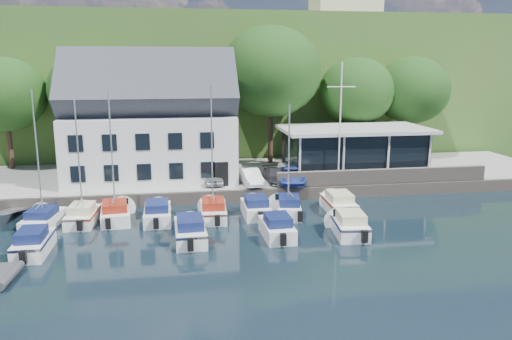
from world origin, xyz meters
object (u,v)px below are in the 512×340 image
Objects in this scene: boat_r2_3 at (277,226)px; club_pavilion at (354,150)px; car_dgrey at (275,176)px; boat_r1_1 at (79,161)px; harbor_building at (151,128)px; boat_r1_0 at (38,167)px; boat_r1_4 at (212,157)px; car_blue at (291,175)px; boat_r1_2 at (112,159)px; car_white at (251,177)px; boat_r2_2 at (190,228)px; flagpole at (340,123)px; boat_r1_6 at (289,154)px; boat_r1_5 at (256,206)px; boat_r2_0 at (33,241)px; boat_r1_7 at (339,202)px; car_silver at (213,176)px; boat_r1_3 at (157,211)px; boat_r2_4 at (349,223)px.

club_pavilion is at bearing 52.44° from boat_r2_3.
boat_r1_1 reaches higher than car_dgrey.
boat_r1_0 is at bearing -126.68° from harbor_building.
boat_r1_4 is at bearing -146.81° from club_pavilion.
car_blue is 14.78m from boat_r1_2.
car_dgrey is (2.15, 0.51, -0.09)m from car_white.
flagpole is at bearing 34.95° from boat_r2_2.
harbor_building reaches higher than car_white.
boat_r1_6 is (-5.46, -5.22, -1.45)m from flagpole.
boat_r2_0 is (-13.85, -5.13, 0.03)m from boat_r1_5.
boat_r1_6 is at bearing 28.26° from boat_r2_2.
harbor_building is at bearing 159.33° from car_dgrey.
boat_r1_7 is (5.79, -5.26, -0.90)m from car_white.
car_blue is 19.27m from boat_r1_0.
boat_r1_4 is at bearing 2.27° from boat_r1_1.
car_white is 0.40× the size of flagpole.
boat_r1_5 is (2.63, -6.17, -0.90)m from car_silver.
car_dgrey is 18.30m from boat_r1_0.
flagpole reaches higher than boat_r2_0.
boat_r1_5 is at bearing 6.25° from boat_r1_4.
boat_r1_3 is at bearing -86.16° from harbor_building.
harbor_building reaches higher than boat_r2_2.
car_dgrey reaches higher than boat_r2_2.
boat_r1_2 is at bearing 53.83° from boat_r2_0.
boat_r1_0 is 8.28m from boat_r1_3.
boat_r1_2 is at bearing -157.69° from club_pavilion.
boat_r1_6 reaches higher than boat_r2_3.
boat_r2_2 is (-15.25, -13.02, -2.27)m from club_pavilion.
boat_r1_1 is at bearing 179.79° from boat_r1_5.
boat_r2_0 is at bearing -173.04° from boat_r2_4.
car_blue reaches higher than boat_r1_5.
club_pavilion is at bearing 54.67° from flagpole.
boat_r1_3 is (-9.55, -5.98, -0.84)m from car_dgrey.
boat_r1_4 is 1.64× the size of boat_r2_0.
boat_r1_7 is at bearing -47.17° from car_white.
boat_r1_1 is 8.90m from boat_r1_4.
boat_r1_2 is (4.66, 0.49, 0.29)m from boat_r1_0.
boat_r2_4 is at bearing -42.93° from boat_r1_5.
boat_r1_6 is 1.66× the size of boat_r2_4.
car_white is 10.02m from boat_r2_3.
boat_r1_6 reaches higher than car_blue.
car_white is at bearing 85.56° from boat_r1_5.
flagpole is 1.10× the size of boat_r1_6.
boat_r2_4 reaches higher than boat_r1_7.
flagpole reaches higher than boat_r1_7.
boat_r2_4 is (-0.95, -5.04, 0.03)m from boat_r1_7.
harbor_building is 2.66× the size of boat_r2_4.
car_white is 7.12m from boat_r1_4.
boat_r1_0 is at bearing 172.78° from boat_r2_4.
boat_r1_5 is at bearing 3.56° from boat_r1_1.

